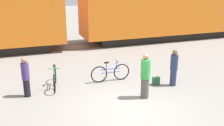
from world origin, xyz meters
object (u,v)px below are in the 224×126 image
at_px(bicycle_blue, 110,73).
at_px(person_in_green, 145,76).
at_px(person_in_purple, 26,77).
at_px(freight_train, 72,8).
at_px(backpack, 156,81).
at_px(bicycle_green, 55,78).
at_px(person_in_navy, 174,68).

relative_size(bicycle_blue, person_in_green, 1.03).
bearing_deg(person_in_purple, freight_train, -77.09).
bearing_deg(freight_train, bicycle_blue, -88.47).
xyz_separation_m(bicycle_blue, person_in_purple, (-3.55, -0.42, 0.41)).
xyz_separation_m(freight_train, person_in_purple, (-3.37, -7.28, -1.80)).
height_order(freight_train, person_in_purple, freight_train).
xyz_separation_m(person_in_green, person_in_purple, (-4.19, 1.65, -0.07)).
height_order(bicycle_blue, backpack, bicycle_blue).
relative_size(bicycle_green, backpack, 5.28).
bearing_deg(person_in_navy, bicycle_green, 88.60).
distance_m(bicycle_green, person_in_purple, 1.34).
height_order(person_in_purple, backpack, person_in_purple).
height_order(freight_train, person_in_green, freight_train).
height_order(bicycle_blue, person_in_navy, person_in_navy).
xyz_separation_m(person_in_green, backpack, (1.05, 1.02, -0.70)).
distance_m(freight_train, person_in_purple, 8.22).
relative_size(freight_train, person_in_purple, 16.97).
xyz_separation_m(freight_train, person_in_navy, (2.51, -8.24, -1.81)).
relative_size(bicycle_blue, person_in_purple, 1.15).
relative_size(bicycle_green, person_in_purple, 1.15).
bearing_deg(bicycle_green, backpack, -16.29).
bearing_deg(person_in_green, person_in_navy, -114.76).
bearing_deg(bicycle_blue, person_in_purple, -173.21).
height_order(person_in_green, backpack, person_in_green).
bearing_deg(freight_train, person_in_navy, -73.07).
bearing_deg(backpack, bicycle_green, 163.71).
bearing_deg(person_in_green, freight_train, -41.93).
distance_m(person_in_green, backpack, 1.63).
bearing_deg(bicycle_blue, freight_train, 91.53).
bearing_deg(person_in_green, person_in_purple, 21.29).
distance_m(person_in_navy, person_in_purple, 5.95).
height_order(bicycle_green, bicycle_blue, bicycle_green).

